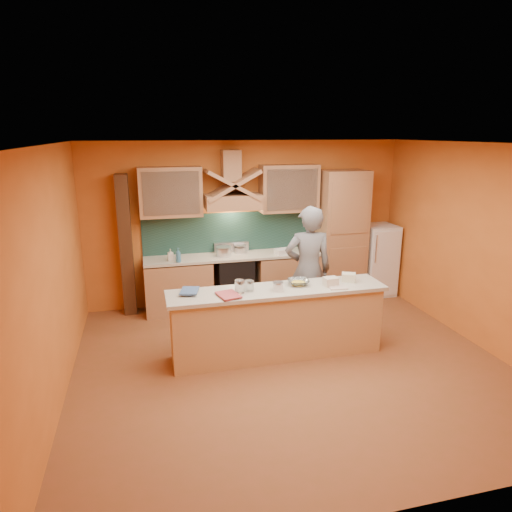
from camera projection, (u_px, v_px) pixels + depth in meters
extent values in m
cube|color=brown|center=(290.00, 364.00, 5.97)|extent=(5.50, 5.00, 0.01)
cube|color=white|center=(295.00, 144.00, 5.24)|extent=(5.50, 5.00, 0.01)
cube|color=orange|center=(247.00, 223.00, 7.94)|extent=(5.50, 0.02, 2.80)
cube|color=orange|center=(404.00, 354.00, 3.27)|extent=(5.50, 0.02, 2.80)
cube|color=orange|center=(53.00, 278.00, 4.96)|extent=(0.02, 5.00, 2.80)
cube|color=orange|center=(483.00, 248.00, 6.25)|extent=(0.02, 5.00, 2.80)
cube|color=#B17950|center=(179.00, 287.00, 7.62)|extent=(1.10, 0.60, 0.86)
cube|color=#B17950|center=(287.00, 278.00, 8.07)|extent=(1.10, 0.60, 0.86)
cube|color=beige|center=(234.00, 256.00, 7.72)|extent=(3.00, 0.62, 0.04)
cube|color=black|center=(234.00, 281.00, 7.84)|extent=(0.60, 0.58, 0.90)
cube|color=#1A3934|center=(230.00, 232.00, 7.90)|extent=(3.00, 0.03, 0.70)
cube|color=#B17950|center=(233.00, 202.00, 7.53)|extent=(0.92, 0.50, 0.24)
cube|color=#B17950|center=(231.00, 166.00, 7.47)|extent=(0.30, 0.30, 0.50)
cube|color=#B17950|center=(170.00, 192.00, 7.32)|extent=(1.00, 0.35, 0.80)
cube|color=#B17950|center=(289.00, 188.00, 7.79)|extent=(1.00, 0.35, 0.80)
cube|color=#B17950|center=(341.00, 235.00, 8.12)|extent=(0.80, 0.60, 2.30)
cube|color=white|center=(377.00, 260.00, 8.42)|extent=(0.58, 0.60, 1.30)
cube|color=#472816|center=(126.00, 246.00, 7.39)|extent=(0.20, 0.30, 2.30)
cube|color=tan|center=(277.00, 324.00, 6.11)|extent=(2.80, 0.55, 0.88)
cube|color=beige|center=(277.00, 290.00, 5.99)|extent=(2.90, 0.62, 0.05)
imported|color=slate|center=(308.00, 270.00, 6.73)|extent=(0.76, 0.55, 1.92)
cylinder|color=silver|center=(224.00, 253.00, 7.65)|extent=(0.26, 0.26, 0.15)
cylinder|color=silver|center=(240.00, 251.00, 7.84)|extent=(0.23, 0.23, 0.12)
imported|color=silver|center=(171.00, 255.00, 7.36)|extent=(0.09, 0.09, 0.19)
imported|color=teal|center=(178.00, 255.00, 7.26)|extent=(0.12, 0.12, 0.23)
imported|color=white|center=(312.00, 247.00, 8.08)|extent=(0.27, 0.27, 0.06)
cube|color=white|center=(283.00, 251.00, 7.76)|extent=(0.29, 0.24, 0.09)
imported|color=#B44044|center=(219.00, 297.00, 5.64)|extent=(0.31, 0.38, 0.03)
imported|color=#3E5B8A|center=(181.00, 291.00, 5.80)|extent=(0.29, 0.35, 0.02)
cylinder|color=silver|center=(240.00, 287.00, 5.80)|extent=(0.14, 0.14, 0.17)
cylinder|color=silver|center=(249.00, 286.00, 5.88)|extent=(0.13, 0.13, 0.14)
cube|color=white|center=(278.00, 287.00, 5.89)|extent=(0.14, 0.14, 0.10)
imported|color=silver|center=(298.00, 282.00, 6.13)|extent=(0.32, 0.32, 0.07)
cube|color=beige|center=(338.00, 287.00, 6.01)|extent=(0.25, 0.19, 0.02)
cube|color=beige|center=(331.00, 282.00, 6.08)|extent=(0.19, 0.15, 0.12)
cube|color=beige|center=(349.00, 277.00, 6.27)|extent=(0.23, 0.21, 0.11)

